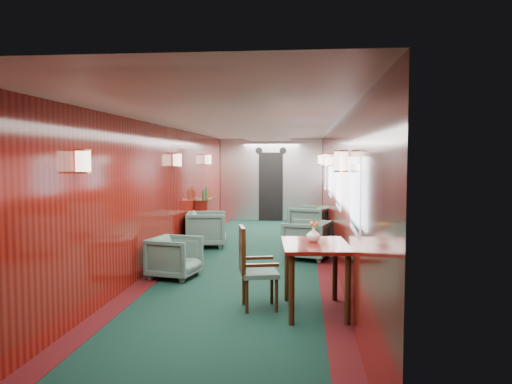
# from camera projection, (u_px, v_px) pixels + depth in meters

# --- Properties ---
(room) EXTENTS (12.00, 12.10, 2.40)m
(room) POSITION_uv_depth(u_px,v_px,m) (249.00, 170.00, 8.71)
(room) COLOR black
(room) RESTS_ON ground
(bulkhead) EXTENTS (2.98, 0.17, 2.39)m
(bulkhead) POSITION_uv_depth(u_px,v_px,m) (271.00, 180.00, 14.61)
(bulkhead) COLOR silver
(bulkhead) RESTS_ON ground
(windows_right) EXTENTS (0.02, 8.60, 0.80)m
(windows_right) POSITION_uv_depth(u_px,v_px,m) (334.00, 180.00, 8.82)
(windows_right) COLOR silver
(windows_right) RESTS_ON ground
(wall_sconces) EXTENTS (2.97, 7.97, 0.25)m
(wall_sconces) POSITION_uv_depth(u_px,v_px,m) (252.00, 161.00, 9.26)
(wall_sconces) COLOR #FFE7C6
(wall_sconces) RESTS_ON ground
(dining_table) EXTENTS (0.86, 1.16, 0.83)m
(dining_table) POSITION_uv_depth(u_px,v_px,m) (315.00, 254.00, 5.91)
(dining_table) COLOR maroon
(dining_table) RESTS_ON ground
(side_chair) EXTENTS (0.53, 0.55, 1.01)m
(side_chair) POSITION_uv_depth(u_px,v_px,m) (252.00, 264.00, 6.05)
(side_chair) COLOR #1B413C
(side_chair) RESTS_ON ground
(credenza) EXTENTS (0.31, 0.99, 1.16)m
(credenza) POSITION_uv_depth(u_px,v_px,m) (205.00, 217.00, 11.69)
(credenza) COLOR maroon
(credenza) RESTS_ON ground
(flower_vase) EXTENTS (0.20, 0.20, 0.18)m
(flower_vase) POSITION_uv_depth(u_px,v_px,m) (313.00, 235.00, 6.01)
(flower_vase) COLOR white
(flower_vase) RESTS_ON dining_table
(armchair_left_near) EXTENTS (0.83, 0.81, 0.64)m
(armchair_left_near) POSITION_uv_depth(u_px,v_px,m) (175.00, 257.00, 7.63)
(armchair_left_near) COLOR #1B413C
(armchair_left_near) RESTS_ON ground
(armchair_left_far) EXTENTS (0.92, 0.90, 0.74)m
(armchair_left_far) POSITION_uv_depth(u_px,v_px,m) (207.00, 229.00, 10.31)
(armchair_left_far) COLOR #1B413C
(armchair_left_far) RESTS_ON ground
(armchair_right_near) EXTENTS (0.96, 0.94, 0.71)m
(armchair_right_near) POSITION_uv_depth(u_px,v_px,m) (307.00, 240.00, 9.06)
(armchair_right_near) COLOR #1B413C
(armchair_right_near) RESTS_ON ground
(armchair_right_far) EXTENTS (1.07, 1.05, 0.76)m
(armchair_right_far) POSITION_uv_depth(u_px,v_px,m) (310.00, 222.00, 11.29)
(armchair_right_far) COLOR #1B413C
(armchair_right_far) RESTS_ON ground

